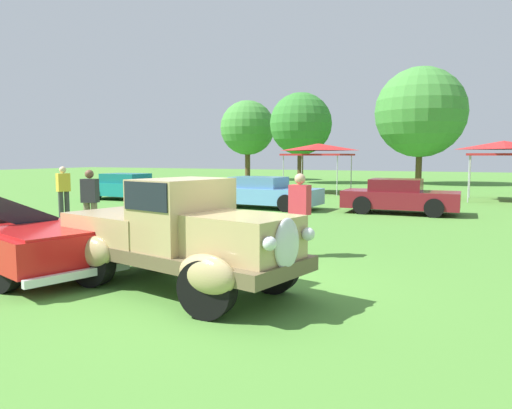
{
  "coord_description": "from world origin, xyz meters",
  "views": [
    {
      "loc": [
        3.56,
        -6.37,
        2.04
      ],
      "look_at": [
        -0.78,
        2.98,
        1.0
      ],
      "focal_mm": 33.87,
      "sensor_mm": 36.0,
      "label": 1
    }
  ],
  "objects_px": {
    "show_car_burgundy": "(399,197)",
    "spectator_by_row": "(300,212)",
    "canopy_tent_center_field": "(504,147)",
    "spectator_near_truck": "(90,200)",
    "show_car_skyblue": "(261,193)",
    "canopy_tent_left_field": "(319,149)",
    "neighbor_convertible": "(21,238)",
    "show_car_teal": "(128,187)",
    "feature_pickup_truck": "(179,234)",
    "spectator_between_cars": "(63,190)"
  },
  "relations": [
    {
      "from": "neighbor_convertible",
      "to": "canopy_tent_left_field",
      "type": "xyz_separation_m",
      "value": [
        -0.74,
        19.63,
        1.84
      ]
    },
    {
      "from": "show_car_burgundy",
      "to": "canopy_tent_center_field",
      "type": "relative_size",
      "value": 1.33
    },
    {
      "from": "neighbor_convertible",
      "to": "spectator_near_truck",
      "type": "relative_size",
      "value": 2.8
    },
    {
      "from": "show_car_teal",
      "to": "spectator_by_row",
      "type": "height_order",
      "value": "spectator_by_row"
    },
    {
      "from": "show_car_skyblue",
      "to": "feature_pickup_truck",
      "type": "bearing_deg",
      "value": -71.9
    },
    {
      "from": "neighbor_convertible",
      "to": "canopy_tent_left_field",
      "type": "distance_m",
      "value": 19.73
    },
    {
      "from": "feature_pickup_truck",
      "to": "canopy_tent_center_field",
      "type": "bearing_deg",
      "value": 74.67
    },
    {
      "from": "canopy_tent_center_field",
      "to": "spectator_near_truck",
      "type": "bearing_deg",
      "value": -123.13
    },
    {
      "from": "show_car_teal",
      "to": "show_car_burgundy",
      "type": "relative_size",
      "value": 1.1
    },
    {
      "from": "neighbor_convertible",
      "to": "show_car_burgundy",
      "type": "relative_size",
      "value": 1.19
    },
    {
      "from": "spectator_near_truck",
      "to": "canopy_tent_center_field",
      "type": "bearing_deg",
      "value": 56.87
    },
    {
      "from": "show_car_skyblue",
      "to": "show_car_burgundy",
      "type": "height_order",
      "value": "same"
    },
    {
      "from": "canopy_tent_left_field",
      "to": "canopy_tent_center_field",
      "type": "distance_m",
      "value": 9.07
    },
    {
      "from": "neighbor_convertible",
      "to": "spectator_near_truck",
      "type": "bearing_deg",
      "value": 115.47
    },
    {
      "from": "neighbor_convertible",
      "to": "show_car_skyblue",
      "type": "xyz_separation_m",
      "value": [
        -0.37,
        11.2,
        0.02
      ]
    },
    {
      "from": "neighbor_convertible",
      "to": "show_car_teal",
      "type": "xyz_separation_m",
      "value": [
        -7.46,
        11.83,
        0.02
      ]
    },
    {
      "from": "show_car_burgundy",
      "to": "canopy_tent_center_field",
      "type": "height_order",
      "value": "canopy_tent_center_field"
    },
    {
      "from": "spectator_near_truck",
      "to": "show_car_teal",
      "type": "bearing_deg",
      "value": 124.64
    },
    {
      "from": "show_car_burgundy",
      "to": "canopy_tent_center_field",
      "type": "distance_m",
      "value": 7.85
    },
    {
      "from": "spectator_between_cars",
      "to": "spectator_near_truck",
      "type": "bearing_deg",
      "value": -35.12
    },
    {
      "from": "spectator_by_row",
      "to": "canopy_tent_center_field",
      "type": "relative_size",
      "value": 0.56
    },
    {
      "from": "feature_pickup_truck",
      "to": "spectator_near_truck",
      "type": "distance_m",
      "value": 5.8
    },
    {
      "from": "neighbor_convertible",
      "to": "spectator_between_cars",
      "type": "distance_m",
      "value": 7.85
    },
    {
      "from": "neighbor_convertible",
      "to": "spectator_by_row",
      "type": "bearing_deg",
      "value": 38.03
    },
    {
      "from": "show_car_burgundy",
      "to": "canopy_tent_left_field",
      "type": "xyz_separation_m",
      "value": [
        -5.53,
        7.98,
        1.83
      ]
    },
    {
      "from": "feature_pickup_truck",
      "to": "show_car_teal",
      "type": "height_order",
      "value": "feature_pickup_truck"
    },
    {
      "from": "feature_pickup_truck",
      "to": "spectator_by_row",
      "type": "distance_m",
      "value": 3.16
    },
    {
      "from": "feature_pickup_truck",
      "to": "show_car_teal",
      "type": "xyz_separation_m",
      "value": [
        -10.7,
        11.68,
        -0.26
      ]
    },
    {
      "from": "show_car_teal",
      "to": "canopy_tent_center_field",
      "type": "height_order",
      "value": "canopy_tent_center_field"
    },
    {
      "from": "spectator_near_truck",
      "to": "canopy_tent_center_field",
      "type": "distance_m",
      "value": 18.09
    },
    {
      "from": "neighbor_convertible",
      "to": "canopy_tent_center_field",
      "type": "xyz_separation_m",
      "value": [
        8.26,
        18.45,
        1.84
      ]
    },
    {
      "from": "show_car_teal",
      "to": "spectator_near_truck",
      "type": "height_order",
      "value": "spectator_near_truck"
    },
    {
      "from": "neighbor_convertible",
      "to": "canopy_tent_center_field",
      "type": "relative_size",
      "value": 1.58
    },
    {
      "from": "spectator_by_row",
      "to": "show_car_teal",
      "type": "bearing_deg",
      "value": 143.22
    },
    {
      "from": "show_car_skyblue",
      "to": "spectator_by_row",
      "type": "height_order",
      "value": "spectator_by_row"
    },
    {
      "from": "show_car_skyblue",
      "to": "show_car_burgundy",
      "type": "distance_m",
      "value": 5.18
    },
    {
      "from": "show_car_burgundy",
      "to": "spectator_by_row",
      "type": "bearing_deg",
      "value": -94.72
    },
    {
      "from": "show_car_burgundy",
      "to": "canopy_tent_center_field",
      "type": "xyz_separation_m",
      "value": [
        3.47,
        6.8,
        1.82
      ]
    },
    {
      "from": "feature_pickup_truck",
      "to": "spectator_by_row",
      "type": "xyz_separation_m",
      "value": [
        0.85,
        3.04,
        0.05
      ]
    },
    {
      "from": "spectator_near_truck",
      "to": "spectator_by_row",
      "type": "bearing_deg",
      "value": -1.52
    },
    {
      "from": "feature_pickup_truck",
      "to": "spectator_by_row",
      "type": "bearing_deg",
      "value": 74.42
    },
    {
      "from": "show_car_skyblue",
      "to": "canopy_tent_left_field",
      "type": "height_order",
      "value": "canopy_tent_left_field"
    },
    {
      "from": "show_car_burgundy",
      "to": "spectator_by_row",
      "type": "height_order",
      "value": "spectator_by_row"
    },
    {
      "from": "spectator_between_cars",
      "to": "spectator_by_row",
      "type": "bearing_deg",
      "value": -16.1
    },
    {
      "from": "feature_pickup_truck",
      "to": "neighbor_convertible",
      "type": "xyz_separation_m",
      "value": [
        -3.24,
        -0.16,
        -0.28
      ]
    },
    {
      "from": "spectator_between_cars",
      "to": "spectator_by_row",
      "type": "xyz_separation_m",
      "value": [
        9.28,
        -2.68,
        0.0
      ]
    },
    {
      "from": "canopy_tent_left_field",
      "to": "canopy_tent_center_field",
      "type": "bearing_deg",
      "value": -7.46
    },
    {
      "from": "feature_pickup_truck",
      "to": "show_car_skyblue",
      "type": "bearing_deg",
      "value": 108.1
    },
    {
      "from": "show_car_burgundy",
      "to": "spectator_between_cars",
      "type": "distance_m",
      "value": 11.53
    },
    {
      "from": "spectator_between_cars",
      "to": "canopy_tent_left_field",
      "type": "xyz_separation_m",
      "value": [
        4.45,
        13.75,
        1.51
      ]
    }
  ]
}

